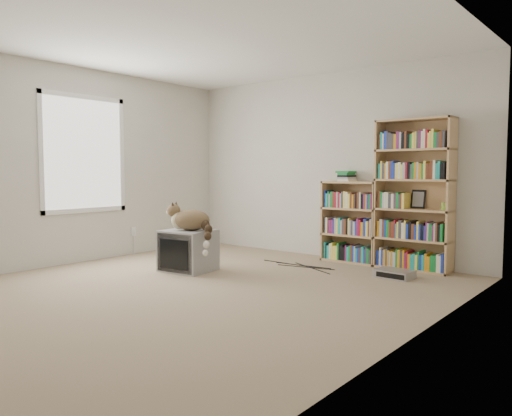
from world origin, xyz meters
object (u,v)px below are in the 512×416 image
Objects in this scene: bookcase_tall at (414,199)px; bookcase_short at (352,225)px; dvd_player at (395,274)px; crt_tv at (189,251)px; cat at (193,223)px.

bookcase_tall is 0.90m from bookcase_short.
bookcase_short is at bearing 148.56° from dvd_player.
cat reaches higher than crt_tv.
crt_tv is 2.75m from bookcase_tall.
bookcase_tall reaches higher than cat.
dvd_player is at bearing -87.51° from bookcase_tall.
bookcase_short is (1.21, 1.75, 0.24)m from crt_tv.
bookcase_short is (1.12, 1.76, -0.09)m from cat.
bookcase_short reaches higher than cat.
crt_tv is 0.81× the size of cat.
bookcase_tall is 4.62× the size of dvd_player.
crt_tv reaches higher than dvd_player.
cat is at bearing -12.98° from crt_tv.
bookcase_tall is (2.03, 1.75, 0.61)m from crt_tv.
bookcase_tall reaches higher than dvd_player.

